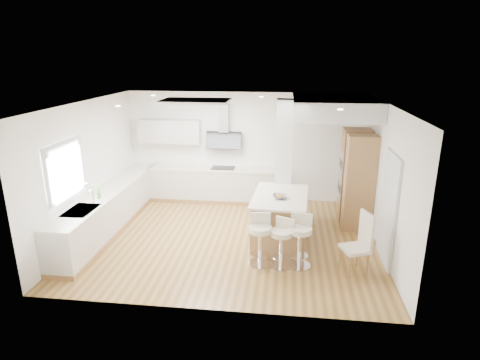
# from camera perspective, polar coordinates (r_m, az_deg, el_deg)

# --- Properties ---
(ground) EXTENTS (6.00, 6.00, 0.00)m
(ground) POSITION_cam_1_polar(r_m,az_deg,el_deg) (8.52, -1.34, -8.24)
(ground) COLOR #A3773C
(ground) RESTS_ON ground
(ceiling) EXTENTS (6.00, 5.00, 0.02)m
(ceiling) POSITION_cam_1_polar(r_m,az_deg,el_deg) (8.52, -1.34, -8.24)
(ceiling) COLOR silver
(ceiling) RESTS_ON ground
(wall_back) EXTENTS (6.00, 0.04, 2.80)m
(wall_back) POSITION_cam_1_polar(r_m,az_deg,el_deg) (10.42, 0.54, 4.72)
(wall_back) COLOR white
(wall_back) RESTS_ON ground
(wall_left) EXTENTS (0.04, 5.00, 2.80)m
(wall_left) POSITION_cam_1_polar(r_m,az_deg,el_deg) (8.94, -20.83, 1.41)
(wall_left) COLOR white
(wall_left) RESTS_ON ground
(wall_right) EXTENTS (0.04, 5.00, 2.80)m
(wall_right) POSITION_cam_1_polar(r_m,az_deg,el_deg) (8.16, 19.92, 0.06)
(wall_right) COLOR white
(wall_right) RESTS_ON ground
(skylight) EXTENTS (4.10, 2.10, 0.06)m
(skylight) POSITION_cam_1_polar(r_m,az_deg,el_deg) (8.47, -6.30, 11.09)
(skylight) COLOR silver
(skylight) RESTS_ON ground
(window_left) EXTENTS (0.06, 1.28, 1.07)m
(window_left) POSITION_cam_1_polar(r_m,az_deg,el_deg) (8.08, -23.62, 1.64)
(window_left) COLOR white
(window_left) RESTS_ON ground
(doorway_right) EXTENTS (0.05, 1.00, 2.10)m
(doorway_right) POSITION_cam_1_polar(r_m,az_deg,el_deg) (7.73, 20.38, -4.08)
(doorway_right) COLOR #464037
(doorway_right) RESTS_ON ground
(counter_left) EXTENTS (0.63, 4.50, 1.35)m
(counter_left) POSITION_cam_1_polar(r_m,az_deg,el_deg) (9.29, -17.92, -3.83)
(counter_left) COLOR #A27545
(counter_left) RESTS_ON ground
(counter_back) EXTENTS (3.62, 0.63, 2.50)m
(counter_back) POSITION_cam_1_polar(r_m,az_deg,el_deg) (10.47, -4.62, 0.74)
(counter_back) COLOR #A27545
(counter_back) RESTS_ON ground
(pillar) EXTENTS (0.35, 0.35, 2.80)m
(pillar) POSITION_cam_1_polar(r_m,az_deg,el_deg) (8.85, 6.21, 2.33)
(pillar) COLOR silver
(pillar) RESTS_ON ground
(soffit) EXTENTS (1.78, 2.20, 0.40)m
(soffit) POSITION_cam_1_polar(r_m,az_deg,el_deg) (9.12, 13.21, 10.11)
(soffit) COLOR silver
(soffit) RESTS_ON ground
(oven_column) EXTENTS (0.63, 1.21, 2.10)m
(oven_column) POSITION_cam_1_polar(r_m,az_deg,el_deg) (9.35, 16.18, 0.31)
(oven_column) COLOR #A27545
(oven_column) RESTS_ON ground
(peninsula) EXTENTS (1.18, 1.69, 1.06)m
(peninsula) POSITION_cam_1_polar(r_m,az_deg,el_deg) (8.26, 5.66, -5.38)
(peninsula) COLOR #A27545
(peninsula) RESTS_ON ground
(bar_stool_a) EXTENTS (0.47, 0.47, 0.96)m
(bar_stool_a) POSITION_cam_1_polar(r_m,az_deg,el_deg) (7.30, 2.88, -8.14)
(bar_stool_a) COLOR silver
(bar_stool_a) RESTS_ON ground
(bar_stool_b) EXTENTS (0.54, 0.54, 0.91)m
(bar_stool_b) POSITION_cam_1_polar(r_m,az_deg,el_deg) (7.27, 5.94, -8.59)
(bar_stool_b) COLOR silver
(bar_stool_b) RESTS_ON ground
(bar_stool_c) EXTENTS (0.51, 0.51, 0.98)m
(bar_stool_c) POSITION_cam_1_polar(r_m,az_deg,el_deg) (7.32, 8.50, -8.19)
(bar_stool_c) COLOR silver
(bar_stool_c) RESTS_ON ground
(dining_chair) EXTENTS (0.56, 0.56, 1.11)m
(dining_chair) POSITION_cam_1_polar(r_m,az_deg,el_deg) (7.35, 16.76, -8.28)
(dining_chair) COLOR beige
(dining_chair) RESTS_ON ground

